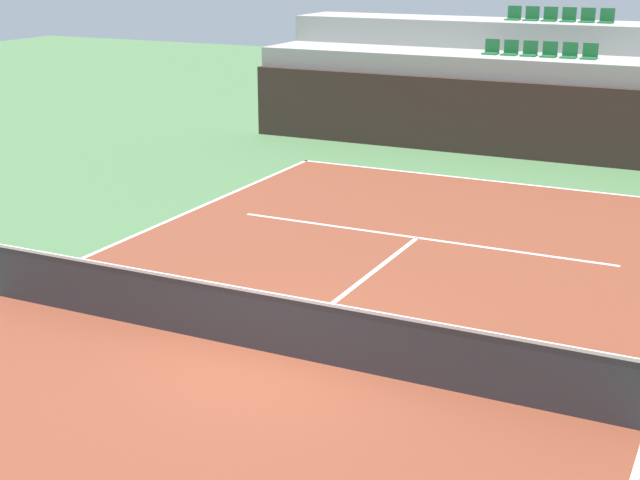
% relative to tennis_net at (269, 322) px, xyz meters
% --- Properties ---
extents(ground_plane, '(80.00, 80.00, 0.00)m').
position_rel_tennis_net_xyz_m(ground_plane, '(0.00, 0.00, -0.51)').
color(ground_plane, '#477042').
extents(court_surface, '(11.00, 24.00, 0.01)m').
position_rel_tennis_net_xyz_m(court_surface, '(0.00, 0.00, -0.50)').
color(court_surface, brown).
rests_on(court_surface, ground_plane).
extents(baseline_far, '(11.00, 0.10, 0.00)m').
position_rel_tennis_net_xyz_m(baseline_far, '(0.00, 11.95, -0.50)').
color(baseline_far, white).
rests_on(baseline_far, court_surface).
extents(service_line_far, '(8.26, 0.10, 0.00)m').
position_rel_tennis_net_xyz_m(service_line_far, '(0.00, 6.40, -0.50)').
color(service_line_far, white).
rests_on(service_line_far, court_surface).
extents(centre_service_line, '(0.10, 6.40, 0.00)m').
position_rel_tennis_net_xyz_m(centre_service_line, '(0.00, 3.20, -0.50)').
color(centre_service_line, white).
rests_on(centre_service_line, court_surface).
extents(back_wall, '(17.39, 0.30, 2.19)m').
position_rel_tennis_net_xyz_m(back_wall, '(0.00, 15.06, 0.59)').
color(back_wall, '#33231E').
rests_on(back_wall, ground_plane).
extents(stands_tier_lower, '(17.39, 2.40, 2.79)m').
position_rel_tennis_net_xyz_m(stands_tier_lower, '(0.00, 16.41, 0.89)').
color(stands_tier_lower, '#9E9E99').
rests_on(stands_tier_lower, ground_plane).
extents(stands_tier_upper, '(17.39, 2.40, 3.64)m').
position_rel_tennis_net_xyz_m(stands_tier_upper, '(0.00, 18.81, 1.31)').
color(stands_tier_upper, '#9E9E99').
rests_on(stands_tier_upper, ground_plane).
extents(seating_row_lower, '(3.35, 0.44, 0.44)m').
position_rel_tennis_net_xyz_m(seating_row_lower, '(0.00, 16.50, 2.41)').
color(seating_row_lower, '#1E6633').
rests_on(seating_row_lower, stands_tier_lower).
extents(seating_row_upper, '(3.35, 0.44, 0.44)m').
position_rel_tennis_net_xyz_m(seating_row_upper, '(0.00, 18.90, 3.26)').
color(seating_row_upper, '#1E6633').
rests_on(seating_row_upper, stands_tier_upper).
extents(tennis_net, '(11.08, 0.08, 1.07)m').
position_rel_tennis_net_xyz_m(tennis_net, '(0.00, 0.00, 0.00)').
color(tennis_net, black).
rests_on(tennis_net, court_surface).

